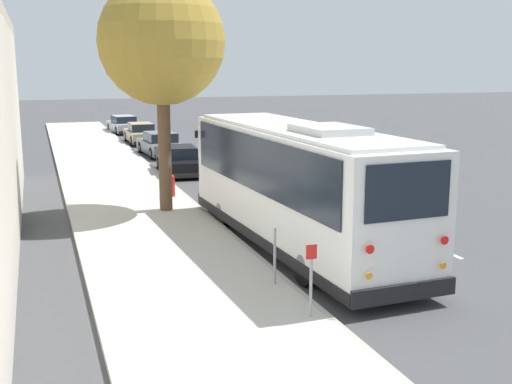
{
  "coord_description": "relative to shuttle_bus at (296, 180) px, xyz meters",
  "views": [
    {
      "loc": [
        -15.93,
        7.01,
        4.94
      ],
      "look_at": [
        1.32,
        1.05,
        1.3
      ],
      "focal_mm": 45.0,
      "sensor_mm": 36.0,
      "label": 1
    }
  ],
  "objects": [
    {
      "name": "parked_sedan_black",
      "position": [
        13.03,
        0.39,
        -1.3
      ],
      "size": [
        4.56,
        2.02,
        1.27
      ],
      "rotation": [
        0.0,
        0.0,
        -0.08
      ],
      "color": "black",
      "rests_on": "ground"
    },
    {
      "name": "lane_stripe_mid",
      "position": [
        -1.2,
        -3.68,
        -1.88
      ],
      "size": [
        2.4,
        0.14,
        0.01
      ],
      "primitive_type": "cube",
      "color": "silver",
      "rests_on": "ground"
    },
    {
      "name": "lane_stripe_ahead",
      "position": [
        4.8,
        -3.68,
        -1.88
      ],
      "size": [
        2.4,
        0.14,
        0.01
      ],
      "primitive_type": "cube",
      "color": "silver",
      "rests_on": "ground"
    },
    {
      "name": "sign_post_far",
      "position": [
        -3.02,
        1.75,
        -1.09
      ],
      "size": [
        0.06,
        0.06,
        1.28
      ],
      "color": "gray",
      "rests_on": "sidewalk_slab"
    },
    {
      "name": "fire_hydrant",
      "position": [
        7.26,
        1.92,
        -1.33
      ],
      "size": [
        0.22,
        0.22,
        0.81
      ],
      "color": "red",
      "rests_on": "sidewalk_slab"
    },
    {
      "name": "sidewalk_slab",
      "position": [
        0.25,
        3.57,
        -1.81
      ],
      "size": [
        80.0,
        4.23,
        0.15
      ],
      "primitive_type": "cube",
      "color": "beige",
      "rests_on": "ground"
    },
    {
      "name": "parked_sedan_gray",
      "position": [
        19.21,
        0.09,
        -1.28
      ],
      "size": [
        4.54,
        1.97,
        1.29
      ],
      "rotation": [
        0.0,
        0.0,
        0.06
      ],
      "color": "slate",
      "rests_on": "ground"
    },
    {
      "name": "ground_plane",
      "position": [
        0.25,
        -0.45,
        -1.88
      ],
      "size": [
        160.0,
        160.0,
        0.0
      ],
      "primitive_type": "plane",
      "color": "#474749"
    },
    {
      "name": "curb_strip",
      "position": [
        0.25,
        1.39,
        -1.81
      ],
      "size": [
        80.0,
        0.14,
        0.15
      ],
      "primitive_type": "cube",
      "color": "#AAA69D",
      "rests_on": "ground"
    },
    {
      "name": "parked_sedan_tan",
      "position": [
        25.12,
        0.22,
        -1.28
      ],
      "size": [
        4.41,
        1.69,
        1.3
      ],
      "rotation": [
        0.0,
        0.0,
        -0.0
      ],
      "color": "tan",
      "rests_on": "ground"
    },
    {
      "name": "sign_post_near",
      "position": [
        -4.98,
        1.75,
        -0.99
      ],
      "size": [
        0.06,
        0.22,
        1.44
      ],
      "color": "gray",
      "rests_on": "sidewalk_slab"
    },
    {
      "name": "parked_sedan_silver",
      "position": [
        31.82,
        0.42,
        -1.29
      ],
      "size": [
        4.57,
        2.05,
        1.27
      ],
      "rotation": [
        0.0,
        0.0,
        0.08
      ],
      "color": "#A8AAAF",
      "rests_on": "ground"
    },
    {
      "name": "street_tree",
      "position": [
        5.24,
        2.56,
        4.04
      ],
      "size": [
        4.08,
        4.08,
        8.16
      ],
      "color": "brown",
      "rests_on": "sidewalk_slab"
    },
    {
      "name": "shuttle_bus",
      "position": [
        0.0,
        0.0,
        0.0
      ],
      "size": [
        10.51,
        3.09,
        3.5
      ],
      "rotation": [
        0.0,
        0.0,
        0.05
      ],
      "color": "white",
      "rests_on": "ground"
    }
  ]
}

